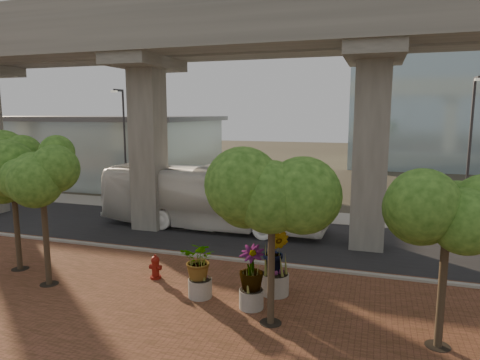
% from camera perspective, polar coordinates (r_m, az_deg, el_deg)
% --- Properties ---
extents(ground, '(160.00, 160.00, 0.00)m').
position_cam_1_polar(ground, '(21.38, -0.19, -9.03)').
color(ground, '#383529').
rests_on(ground, ground).
extents(brick_plaza, '(70.00, 13.00, 0.06)m').
position_cam_1_polar(brick_plaza, '(14.53, -10.53, -18.03)').
color(brick_plaza, brown).
rests_on(brick_plaza, ground).
extents(asphalt_road, '(90.00, 8.00, 0.04)m').
position_cam_1_polar(asphalt_road, '(23.20, 1.36, -7.54)').
color(asphalt_road, black).
rests_on(asphalt_road, ground).
extents(curb_strip, '(70.00, 0.25, 0.16)m').
position_cam_1_polar(curb_strip, '(19.56, -2.04, -10.51)').
color(curb_strip, '#99968E').
rests_on(curb_strip, ground).
extents(far_sidewalk, '(90.00, 3.00, 0.06)m').
position_cam_1_polar(far_sidewalk, '(28.34, 4.53, -4.51)').
color(far_sidewalk, '#99968E').
rests_on(far_sidewalk, ground).
extents(transit_viaduct, '(72.00, 5.60, 12.40)m').
position_cam_1_polar(transit_viaduct, '(22.27, 1.43, 10.71)').
color(transit_viaduct, gray).
rests_on(transit_viaduct, ground).
extents(station_pavilion, '(23.00, 13.00, 6.30)m').
position_cam_1_polar(station_pavilion, '(44.19, -18.79, 4.04)').
color(station_pavilion, '#A5BABD').
rests_on(station_pavilion, ground).
extents(transit_bus, '(13.17, 3.44, 3.65)m').
position_cam_1_polar(transit_bus, '(24.52, -3.77, -2.31)').
color(transit_bus, white).
rests_on(transit_bus, ground).
extents(fire_hydrant, '(0.49, 0.44, 0.97)m').
position_cam_1_polar(fire_hydrant, '(17.66, -11.20, -11.31)').
color(fire_hydrant, maroon).
rests_on(fire_hydrant, ground).
extents(planter_front, '(1.90, 1.90, 2.09)m').
position_cam_1_polar(planter_front, '(15.49, -5.38, -10.95)').
color(planter_front, '#A3A093').
rests_on(planter_front, ground).
extents(planter_right, '(2.03, 2.03, 2.16)m').
position_cam_1_polar(planter_right, '(14.58, 1.53, -12.01)').
color(planter_right, gray).
rests_on(planter_right, ground).
extents(planter_left, '(2.22, 2.22, 2.44)m').
position_cam_1_polar(planter_left, '(15.63, 4.76, -9.93)').
color(planter_left, '#B0A99F').
rests_on(planter_left, ground).
extents(street_tree_far_west, '(3.41, 3.41, 5.84)m').
position_cam_1_polar(street_tree_far_west, '(19.75, -28.12, 1.30)').
color(street_tree_far_west, '#4E3E2C').
rests_on(street_tree_far_west, ground).
extents(street_tree_near_west, '(3.12, 3.12, 5.78)m').
position_cam_1_polar(street_tree_near_west, '(17.43, -24.98, 0.89)').
color(street_tree_near_west, '#4E3E2C').
rests_on(street_tree_near_west, ground).
extents(street_tree_near_east, '(3.49, 3.49, 5.92)m').
position_cam_1_polar(street_tree_near_east, '(12.80, 4.31, -1.04)').
color(street_tree_near_east, '#4E3E2C').
rests_on(street_tree_near_east, ground).
extents(street_tree_far_east, '(3.43, 3.43, 5.87)m').
position_cam_1_polar(street_tree_far_east, '(12.73, 26.09, -2.10)').
color(street_tree_far_east, '#4E3E2C').
rests_on(street_tree_far_east, ground).
extents(streetlamp_west, '(0.40, 1.18, 8.16)m').
position_cam_1_polar(streetlamp_west, '(31.08, -15.24, 5.23)').
color(streetlamp_west, '#2D2D32').
rests_on(streetlamp_west, ground).
extents(streetlamp_east, '(0.41, 1.21, 8.37)m').
position_cam_1_polar(streetlamp_east, '(25.64, 28.35, 4.05)').
color(streetlamp_east, '#323137').
rests_on(streetlamp_east, ground).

